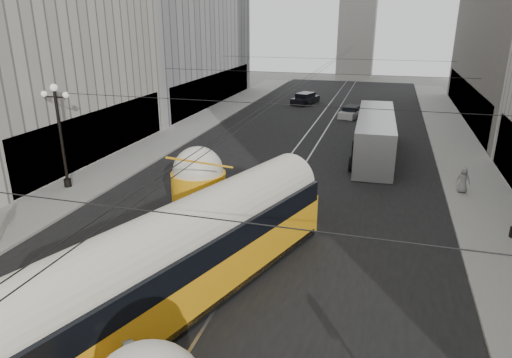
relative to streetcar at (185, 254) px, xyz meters
The scene contains 12 objects.
road 23.49m from the streetcar, 88.78° to the left, with size 20.00×85.00×0.02m, color black.
sidewalk_left 29.32m from the streetcar, 113.14° to the left, with size 4.00×72.00×0.15m, color gray.
sidewalk_right 29.73m from the streetcar, 65.08° to the left, with size 4.00×72.00×0.15m, color gray.
rail_left 23.49m from the streetcar, 90.61° to the left, with size 0.12×85.00×0.04m, color gray.
rail_right 23.52m from the streetcar, 86.94° to the left, with size 0.12×85.00×0.04m, color gray.
lamppost_left_mid 15.13m from the streetcar, 143.65° to the left, with size 1.86×0.44×6.37m.
catenary 22.75m from the streetcar, 88.42° to the left, with size 25.00×72.00×0.23m.
streetcar is the anchor object (origin of this frame).
city_bus 22.35m from the streetcar, 74.54° to the left, with size 3.05×12.80×3.23m.
sedan_white_far 36.02m from the streetcar, 85.08° to the left, with size 2.63×4.27×1.26m.
sedan_dark_far 42.65m from the streetcar, 94.27° to the left, with size 3.06×4.74×1.39m.
pedestrian_sidewalk_right 18.65m from the streetcar, 51.97° to the left, with size 0.77×0.47×1.57m, color gray.
Camera 1 is at (6.14, -4.45, 10.13)m, focal length 32.00 mm.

